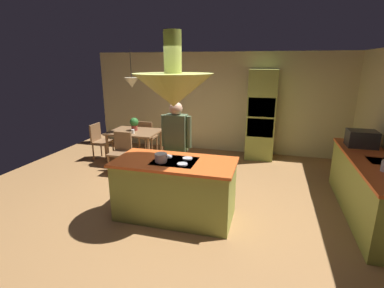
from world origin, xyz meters
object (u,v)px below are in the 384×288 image
person_at_island (176,143)px  chair_facing_island (121,150)px  potted_plant_on_table (134,123)px  cooking_pot_on_cooktop (161,157)px  chair_by_back_wall (147,135)px  chair_at_corner (100,139)px  microwave_on_counter (362,139)px  dining_table (135,135)px  oven_tower (261,115)px  kitchen_island (175,189)px  cup_on_table (133,131)px

person_at_island → chair_facing_island: person_at_island is taller
potted_plant_on_table → cooking_pot_on_cooktop: potted_plant_on_table is taller
chair_by_back_wall → potted_plant_on_table: 0.73m
person_at_island → potted_plant_on_table: person_at_island is taller
chair_facing_island → potted_plant_on_table: size_ratio=2.90×
chair_at_corner → potted_plant_on_table: bearing=-86.0°
chair_at_corner → microwave_on_counter: size_ratio=1.89×
dining_table → chair_by_back_wall: 0.68m
oven_tower → potted_plant_on_table: 3.03m
potted_plant_on_table → cooking_pot_on_cooktop: size_ratio=1.67×
dining_table → potted_plant_on_table: size_ratio=3.77×
chair_facing_island → microwave_on_counter: microwave_on_counter is taller
dining_table → chair_facing_island: chair_facing_island is taller
chair_by_back_wall → person_at_island: bearing=126.1°
chair_at_corner → microwave_on_counter: microwave_on_counter is taller
person_at_island → potted_plant_on_table: bearing=136.3°
kitchen_island → chair_by_back_wall: kitchen_island is taller
kitchen_island → person_at_island: bearing=106.2°
oven_tower → microwave_on_counter: bearing=-44.1°
chair_by_back_wall → microwave_on_counter: size_ratio=1.89×
chair_by_back_wall → potted_plant_on_table: size_ratio=2.90×
kitchen_island → microwave_on_counter: 3.29m
cup_on_table → microwave_on_counter: (4.47, -0.32, 0.24)m
potted_plant_on_table → chair_by_back_wall: bearing=87.2°
dining_table → person_at_island: size_ratio=0.68×
chair_by_back_wall → chair_at_corner: same height
chair_by_back_wall → cup_on_table: (0.07, -0.88, 0.30)m
dining_table → cup_on_table: size_ratio=12.58×
oven_tower → person_at_island: (-1.31, -2.53, -0.11)m
chair_at_corner → cup_on_table: chair_at_corner is taller
chair_at_corner → dining_table: bearing=-90.0°
person_at_island → cooking_pot_on_cooktop: person_at_island is taller
chair_by_back_wall → cup_on_table: size_ratio=9.67×
kitchen_island → person_at_island: 0.89m
person_at_island → chair_facing_island: size_ratio=1.92×
kitchen_island → potted_plant_on_table: potted_plant_on_table is taller
dining_table → chair_by_back_wall: chair_by_back_wall is taller
dining_table → cup_on_table: bearing=-71.5°
oven_tower → dining_table: oven_tower is taller
oven_tower → chair_facing_island: (-2.80, -1.80, -0.57)m
kitchen_island → potted_plant_on_table: (-1.73, 2.16, 0.47)m
cooking_pot_on_cooktop → chair_facing_island: bearing=134.4°
chair_facing_island → chair_at_corner: same height
dining_table → microwave_on_counter: size_ratio=2.46×
dining_table → microwave_on_counter: microwave_on_counter is taller
dining_table → person_at_island: person_at_island is taller
chair_facing_island → cup_on_table: chair_facing_island is taller
chair_facing_island → microwave_on_counter: 4.57m
chair_facing_island → chair_by_back_wall: size_ratio=1.00×
oven_tower → dining_table: 3.05m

